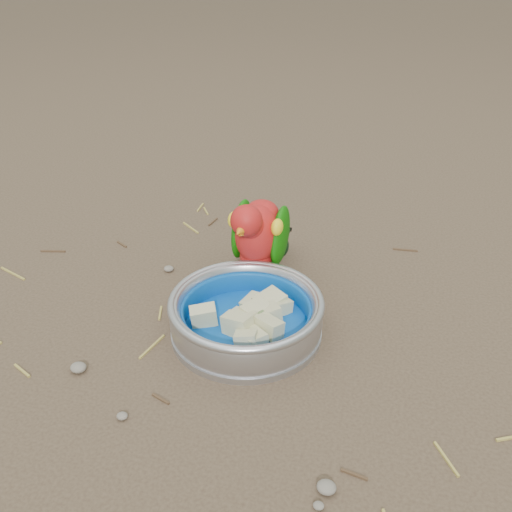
% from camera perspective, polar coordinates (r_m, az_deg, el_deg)
% --- Properties ---
extents(ground, '(60.00, 60.00, 0.00)m').
position_cam_1_polar(ground, '(0.81, -2.97, -9.99)').
color(ground, '#4B3B2C').
extents(food_bowl, '(0.22, 0.22, 0.02)m').
position_cam_1_polar(food_bowl, '(0.85, -0.97, -7.30)').
color(food_bowl, '#B2B2BA').
rests_on(food_bowl, ground).
extents(bowl_wall, '(0.22, 0.22, 0.04)m').
position_cam_1_polar(bowl_wall, '(0.83, -0.98, -5.66)').
color(bowl_wall, '#B2B2BA').
rests_on(bowl_wall, food_bowl).
extents(fruit_wedges, '(0.13, 0.13, 0.03)m').
position_cam_1_polar(fruit_wedges, '(0.83, -0.98, -6.05)').
color(fruit_wedges, '#BFBB8A').
rests_on(fruit_wedges, food_bowl).
extents(lory_parrot, '(0.11, 0.20, 0.16)m').
position_cam_1_polar(lory_parrot, '(0.93, 0.17, 1.51)').
color(lory_parrot, '#AC1817').
rests_on(lory_parrot, ground).
extents(ground_debris, '(0.90, 0.80, 0.01)m').
position_cam_1_polar(ground_debris, '(0.84, 0.44, -8.10)').
color(ground_debris, '#A39041').
rests_on(ground_debris, ground).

